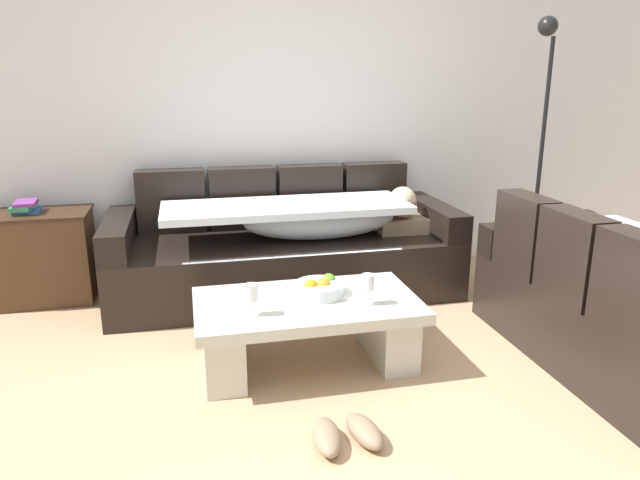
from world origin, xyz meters
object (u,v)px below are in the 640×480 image
wine_glass_near_right (368,284)px  open_magazine (344,293)px  couch_near_window (624,307)px  wine_glass_near_left (252,294)px  side_cabinet (40,257)px  floor_lamp (540,134)px  fruit_bowl (320,288)px  couch_along_wall (290,249)px  book_stack_on_cabinet (25,207)px  pair_of_shoes (346,434)px  coffee_table (307,324)px

wine_glass_near_right → open_magazine: (-0.08, 0.17, -0.11)m
couch_near_window → wine_glass_near_left: bearing=83.1°
side_cabinet → floor_lamp: (3.67, -0.26, 0.80)m
open_magazine → fruit_bowl: bearing=-172.8°
couch_along_wall → side_cabinet: size_ratio=3.40×
wine_glass_near_left → side_cabinet: side_cabinet is taller
floor_lamp → book_stack_on_cabinet: bearing=176.0°
open_magazine → side_cabinet: size_ratio=0.39×
couch_near_window → pair_of_shoes: 1.73m
wine_glass_near_left → side_cabinet: (-1.32, 1.49, -0.17)m
couch_near_window → wine_glass_near_right: size_ratio=10.26×
couch_along_wall → coffee_table: size_ratio=2.04×
side_cabinet → coffee_table: bearing=-39.8°
wine_glass_near_right → open_magazine: size_ratio=0.59×
wine_glass_near_right → book_stack_on_cabinet: bearing=143.0°
coffee_table → pair_of_shoes: (0.02, -0.74, -0.19)m
wine_glass_near_left → book_stack_on_cabinet: size_ratio=0.73×
book_stack_on_cabinet → open_magazine: bearing=-34.8°
book_stack_on_cabinet → pair_of_shoes: 2.77m
fruit_bowl → floor_lamp: (1.95, 1.04, 0.70)m
wine_glass_near_left → fruit_bowl: bearing=26.4°
couch_along_wall → wine_glass_near_right: size_ratio=14.76×
wine_glass_near_right → side_cabinet: bearing=142.4°
coffee_table → side_cabinet: size_ratio=1.67×
book_stack_on_cabinet → pair_of_shoes: bearing=-51.2°
couch_along_wall → book_stack_on_cabinet: size_ratio=10.82×
open_magazine → side_cabinet: bearing=157.4°
coffee_table → book_stack_on_cabinet: bearing=141.0°
side_cabinet → pair_of_shoes: size_ratio=2.20×
side_cabinet → floor_lamp: size_ratio=0.37×
fruit_bowl → pair_of_shoes: fruit_bowl is taller
wine_glass_near_left → side_cabinet: 2.00m
couch_near_window → floor_lamp: floor_lamp is taller
couch_along_wall → couch_near_window: bearing=-43.9°
pair_of_shoes → couch_near_window: bearing=12.4°
wine_glass_near_right → open_magazine: 0.22m
pair_of_shoes → book_stack_on_cabinet: bearing=128.8°
wine_glass_near_right → side_cabinet: size_ratio=0.23×
couch_along_wall → book_stack_on_cabinet: (-1.79, 0.23, 0.35)m
book_stack_on_cabinet → pair_of_shoes: book_stack_on_cabinet is taller
wine_glass_near_right → open_magazine: bearing=115.4°
open_magazine → pair_of_shoes: open_magazine is taller
wine_glass_near_left → side_cabinet: size_ratio=0.23×
couch_along_wall → wine_glass_near_right: couch_along_wall is taller
floor_lamp → couch_near_window: bearing=-103.7°
fruit_bowl → open_magazine: 0.14m
open_magazine → coffee_table: bearing=-155.3°
floor_lamp → pair_of_shoes: floor_lamp is taller
wine_glass_near_right → pair_of_shoes: wine_glass_near_right is taller
couch_near_window → fruit_bowl: 1.66m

